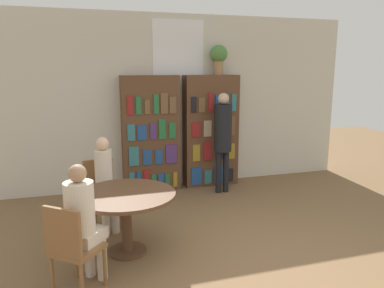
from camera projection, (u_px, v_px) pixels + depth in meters
name	position (u px, v px, depth m)	size (l,w,h in m)	color
ground_plane	(265.00, 279.00, 3.77)	(16.00, 16.00, 0.00)	brown
wall_back	(178.00, 102.00, 6.62)	(6.40, 0.07, 3.00)	beige
bookshelf_left	(151.00, 134.00, 6.39)	(0.97, 0.34, 1.97)	brown
bookshelf_right	(211.00, 131.00, 6.70)	(0.97, 0.34, 1.97)	brown
flower_vase	(219.00, 57.00, 6.48)	(0.30, 0.30, 0.51)	#997047
reading_table	(126.00, 204.00, 4.21)	(1.13, 1.13, 0.72)	brown
chair_near_camera	(72.00, 246.00, 3.42)	(0.56, 0.56, 0.89)	brown
chair_left_side	(101.00, 190.00, 4.99)	(0.48, 0.48, 0.89)	brown
seated_reader_left	(105.00, 180.00, 4.80)	(0.29, 0.37, 1.23)	beige
seated_reader_right	(83.00, 218.00, 3.54)	(0.42, 0.42, 1.23)	beige
librarian_standing	(223.00, 133.00, 6.23)	(0.30, 0.57, 1.69)	black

